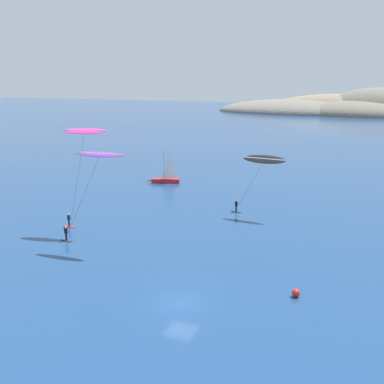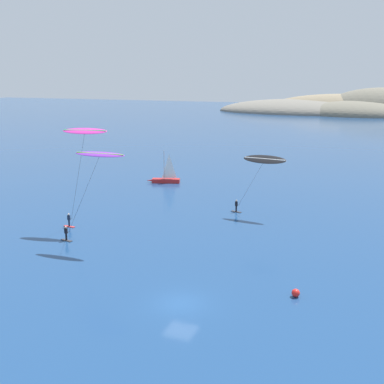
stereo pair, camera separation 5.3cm
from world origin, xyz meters
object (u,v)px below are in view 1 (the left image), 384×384
Objects in this scene: marker_buoy at (296,293)px; kitesurfer_black at (263,163)px; kitesurfer_magenta at (83,138)px; kitesurfer_purple at (97,162)px; sailboat_near at (164,179)px.

kitesurfer_black is at bearing 111.64° from marker_buoy.
kitesurfer_magenta reaches higher than kitesurfer_purple.
marker_buoy is (22.35, -4.49, -8.96)m from kitesurfer_purple.
kitesurfer_magenta is 6.92m from kitesurfer_purple.
kitesurfer_magenta is at bearing 161.41° from marker_buoy.
kitesurfer_magenta is (2.75, -26.94, 10.42)m from sailboat_near.
kitesurfer_magenta is 17.54× the size of marker_buoy.
kitesurfer_purple is at bearing -126.20° from kitesurfer_black.
kitesurfer_black is 22.68m from kitesurfer_purple.
kitesurfer_magenta is at bearing -143.21° from kitesurfer_black.
sailboat_near reaches higher than marker_buoy.
kitesurfer_purple reaches higher than marker_buoy.
kitesurfer_magenta reaches higher than kitesurfer_black.
marker_buoy is at bearing -18.59° from kitesurfer_magenta.
marker_buoy is (9.01, -22.71, -6.83)m from kitesurfer_black.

